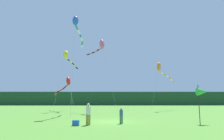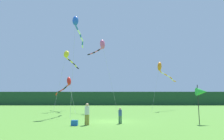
{
  "view_description": "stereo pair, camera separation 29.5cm",
  "coord_description": "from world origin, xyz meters",
  "px_view_note": "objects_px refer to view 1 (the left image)",
  "views": [
    {
      "loc": [
        -0.14,
        -18.89,
        2.11
      ],
      "look_at": [
        0.0,
        6.0,
        5.67
      ],
      "focal_mm": 31.95,
      "sensor_mm": 36.0,
      "label": 1
    },
    {
      "loc": [
        0.16,
        -18.89,
        2.11
      ],
      "look_at": [
        0.0,
        6.0,
        5.67
      ],
      "focal_mm": 31.95,
      "sensor_mm": 36.0,
      "label": 2
    }
  ],
  "objects_px": {
    "banner_flag_pole": "(202,92)",
    "kite_rainbow": "(101,45)",
    "kite_yellow": "(67,56)",
    "person_child": "(121,115)",
    "kite_blue": "(77,26)",
    "cooler_box": "(76,123)",
    "person_adult": "(88,113)",
    "kite_red": "(66,84)",
    "kite_orange": "(161,69)"
  },
  "relations": [
    {
      "from": "kite_red",
      "to": "kite_orange",
      "type": "distance_m",
      "value": 16.55
    },
    {
      "from": "cooler_box",
      "to": "banner_flag_pole",
      "type": "xyz_separation_m",
      "value": [
        10.63,
        1.26,
        2.45
      ]
    },
    {
      "from": "kite_red",
      "to": "kite_yellow",
      "type": "xyz_separation_m",
      "value": [
        -0.31,
        1.39,
        4.9
      ]
    },
    {
      "from": "person_child",
      "to": "kite_rainbow",
      "type": "relative_size",
      "value": 0.12
    },
    {
      "from": "kite_red",
      "to": "kite_orange",
      "type": "xyz_separation_m",
      "value": [
        16.15,
        2.26,
        2.84
      ]
    },
    {
      "from": "kite_rainbow",
      "to": "kite_blue",
      "type": "relative_size",
      "value": 0.92
    },
    {
      "from": "kite_yellow",
      "to": "kite_red",
      "type": "bearing_deg",
      "value": -77.42
    },
    {
      "from": "kite_blue",
      "to": "cooler_box",
      "type": "bearing_deg",
      "value": -79.11
    },
    {
      "from": "cooler_box",
      "to": "kite_orange",
      "type": "relative_size",
      "value": 0.06
    },
    {
      "from": "person_child",
      "to": "banner_flag_pole",
      "type": "xyz_separation_m",
      "value": [
        7.01,
        -0.05,
        1.91
      ]
    },
    {
      "from": "kite_yellow",
      "to": "kite_rainbow",
      "type": "distance_m",
      "value": 6.79
    },
    {
      "from": "person_adult",
      "to": "kite_blue",
      "type": "relative_size",
      "value": 0.14
    },
    {
      "from": "person_adult",
      "to": "kite_orange",
      "type": "xyz_separation_m",
      "value": [
        10.63,
        18.53,
        6.37
      ]
    },
    {
      "from": "person_child",
      "to": "banner_flag_pole",
      "type": "distance_m",
      "value": 7.27
    },
    {
      "from": "kite_rainbow",
      "to": "cooler_box",
      "type": "bearing_deg",
      "value": -94.33
    },
    {
      "from": "cooler_box",
      "to": "kite_red",
      "type": "height_order",
      "value": "kite_red"
    },
    {
      "from": "cooler_box",
      "to": "banner_flag_pole",
      "type": "bearing_deg",
      "value": 6.75
    },
    {
      "from": "person_adult",
      "to": "cooler_box",
      "type": "relative_size",
      "value": 3.35
    },
    {
      "from": "kite_red",
      "to": "kite_yellow",
      "type": "height_order",
      "value": "kite_yellow"
    },
    {
      "from": "kite_rainbow",
      "to": "person_child",
      "type": "bearing_deg",
      "value": -79.91
    },
    {
      "from": "person_child",
      "to": "kite_orange",
      "type": "relative_size",
      "value": 0.16
    },
    {
      "from": "cooler_box",
      "to": "kite_blue",
      "type": "distance_m",
      "value": 14.48
    },
    {
      "from": "person_child",
      "to": "cooler_box",
      "type": "bearing_deg",
      "value": -160.09
    },
    {
      "from": "banner_flag_pole",
      "to": "kite_blue",
      "type": "xyz_separation_m",
      "value": [
        -12.34,
        7.63,
        8.86
      ]
    },
    {
      "from": "banner_flag_pole",
      "to": "kite_yellow",
      "type": "relative_size",
      "value": 0.32
    },
    {
      "from": "person_child",
      "to": "kite_orange",
      "type": "xyz_separation_m",
      "value": [
        7.94,
        17.56,
        6.59
      ]
    },
    {
      "from": "kite_rainbow",
      "to": "kite_blue",
      "type": "height_order",
      "value": "kite_blue"
    },
    {
      "from": "person_adult",
      "to": "kite_yellow",
      "type": "relative_size",
      "value": 0.17
    },
    {
      "from": "kite_orange",
      "to": "kite_blue",
      "type": "bearing_deg",
      "value": -143.04
    },
    {
      "from": "kite_yellow",
      "to": "banner_flag_pole",
      "type": "bearing_deg",
      "value": -47.14
    },
    {
      "from": "kite_rainbow",
      "to": "person_adult",
      "type": "bearing_deg",
      "value": -90.88
    },
    {
      "from": "kite_blue",
      "to": "kite_red",
      "type": "bearing_deg",
      "value": 110.49
    },
    {
      "from": "kite_yellow",
      "to": "person_child",
      "type": "bearing_deg",
      "value": -62.95
    },
    {
      "from": "cooler_box",
      "to": "kite_rainbow",
      "type": "distance_m",
      "value": 18.42
    },
    {
      "from": "cooler_box",
      "to": "kite_red",
      "type": "distance_m",
      "value": 17.76
    },
    {
      "from": "person_adult",
      "to": "kite_yellow",
      "type": "distance_m",
      "value": 20.42
    },
    {
      "from": "person_adult",
      "to": "banner_flag_pole",
      "type": "relative_size",
      "value": 0.53
    },
    {
      "from": "person_child",
      "to": "kite_red",
      "type": "relative_size",
      "value": 0.17
    },
    {
      "from": "banner_flag_pole",
      "to": "kite_rainbow",
      "type": "height_order",
      "value": "kite_rainbow"
    },
    {
      "from": "person_adult",
      "to": "kite_yellow",
      "type": "bearing_deg",
      "value": 108.26
    },
    {
      "from": "cooler_box",
      "to": "kite_orange",
      "type": "height_order",
      "value": "kite_orange"
    },
    {
      "from": "kite_red",
      "to": "kite_blue",
      "type": "distance_m",
      "value": 10.82
    },
    {
      "from": "cooler_box",
      "to": "kite_orange",
      "type": "bearing_deg",
      "value": 58.53
    },
    {
      "from": "banner_flag_pole",
      "to": "person_child",
      "type": "bearing_deg",
      "value": 179.58
    },
    {
      "from": "banner_flag_pole",
      "to": "kite_yellow",
      "type": "xyz_separation_m",
      "value": [
        -15.53,
        16.74,
        6.74
      ]
    },
    {
      "from": "person_adult",
      "to": "cooler_box",
      "type": "height_order",
      "value": "person_adult"
    },
    {
      "from": "person_adult",
      "to": "cooler_box",
      "type": "distance_m",
      "value": 1.24
    },
    {
      "from": "kite_rainbow",
      "to": "kite_orange",
      "type": "xyz_separation_m",
      "value": [
        10.4,
        3.7,
        -3.26
      ]
    },
    {
      "from": "person_adult",
      "to": "kite_yellow",
      "type": "xyz_separation_m",
      "value": [
        -5.83,
        17.66,
        8.43
      ]
    },
    {
      "from": "person_adult",
      "to": "person_child",
      "type": "distance_m",
      "value": 2.87
    }
  ]
}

